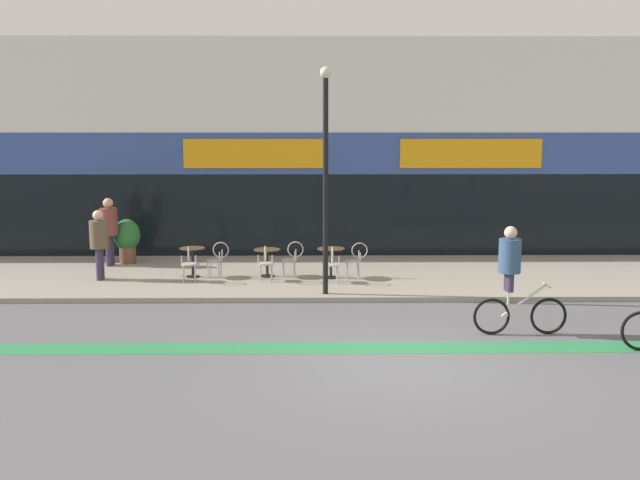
{
  "coord_description": "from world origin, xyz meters",
  "views": [
    {
      "loc": [
        -1.51,
        -11.78,
        3.91
      ],
      "look_at": [
        -1.3,
        5.41,
        1.28
      ],
      "focal_mm": 42.0,
      "sensor_mm": 36.0,
      "label": 1
    }
  ],
  "objects_px": {
    "cafe_chair_2_near": "(332,262)",
    "pedestrian_far_end": "(109,226)",
    "bistro_table_0": "(192,256)",
    "pedestrian_near_end": "(99,239)",
    "cafe_chair_1_side": "(292,256)",
    "cafe_chair_0_near": "(189,261)",
    "cafe_chair_0_side": "(217,257)",
    "bistro_table_2": "(331,257)",
    "planter_pot": "(127,238)",
    "cafe_chair_2_side": "(356,258)",
    "lamp_post": "(326,165)",
    "cafe_chair_1_near": "(266,261)",
    "cyclist_1": "(513,274)",
    "bistro_table_1": "(267,257)"
  },
  "relations": [
    {
      "from": "cafe_chair_2_near",
      "to": "planter_pot",
      "type": "distance_m",
      "value": 6.27
    },
    {
      "from": "planter_pot",
      "to": "pedestrian_near_end",
      "type": "bearing_deg",
      "value": -93.28
    },
    {
      "from": "cafe_chair_2_near",
      "to": "cyclist_1",
      "type": "height_order",
      "value": "cyclist_1"
    },
    {
      "from": "cafe_chair_1_near",
      "to": "cafe_chair_1_side",
      "type": "distance_m",
      "value": 0.88
    },
    {
      "from": "cafe_chair_0_near",
      "to": "cafe_chair_1_near",
      "type": "height_order",
      "value": "same"
    },
    {
      "from": "bistro_table_2",
      "to": "pedestrian_near_end",
      "type": "height_order",
      "value": "pedestrian_near_end"
    },
    {
      "from": "bistro_table_0",
      "to": "pedestrian_near_end",
      "type": "height_order",
      "value": "pedestrian_near_end"
    },
    {
      "from": "cafe_chair_2_near",
      "to": "pedestrian_far_end",
      "type": "relative_size",
      "value": 0.49
    },
    {
      "from": "cafe_chair_0_side",
      "to": "cafe_chair_1_side",
      "type": "distance_m",
      "value": 1.88
    },
    {
      "from": "cafe_chair_1_side",
      "to": "cafe_chair_2_near",
      "type": "distance_m",
      "value": 1.3
    },
    {
      "from": "bistro_table_1",
      "to": "pedestrian_far_end",
      "type": "distance_m",
      "value": 4.7
    },
    {
      "from": "cafe_chair_0_near",
      "to": "cafe_chair_0_side",
      "type": "xyz_separation_m",
      "value": [
        0.62,
        0.62,
        0.0
      ]
    },
    {
      "from": "pedestrian_far_end",
      "to": "planter_pot",
      "type": "bearing_deg",
      "value": -131.25
    },
    {
      "from": "cafe_chair_0_side",
      "to": "cafe_chair_1_side",
      "type": "relative_size",
      "value": 1.0
    },
    {
      "from": "lamp_post",
      "to": "cyclist_1",
      "type": "xyz_separation_m",
      "value": [
        3.46,
        -2.99,
        -1.89
      ]
    },
    {
      "from": "bistro_table_2",
      "to": "cafe_chair_2_side",
      "type": "xyz_separation_m",
      "value": [
        0.63,
        0.0,
        -0.02
      ]
    },
    {
      "from": "cafe_chair_1_side",
      "to": "pedestrian_near_end",
      "type": "distance_m",
      "value": 4.8
    },
    {
      "from": "cafe_chair_1_side",
      "to": "lamp_post",
      "type": "relative_size",
      "value": 0.18
    },
    {
      "from": "bistro_table_2",
      "to": "cyclist_1",
      "type": "relative_size",
      "value": 0.37
    },
    {
      "from": "bistro_table_0",
      "to": "pedestrian_far_end",
      "type": "relative_size",
      "value": 0.41
    },
    {
      "from": "cafe_chair_1_near",
      "to": "cafe_chair_2_near",
      "type": "xyz_separation_m",
      "value": [
        1.62,
        -0.21,
        0.0
      ]
    },
    {
      "from": "bistro_table_1",
      "to": "cafe_chair_1_side",
      "type": "bearing_deg",
      "value": -0.25
    },
    {
      "from": "cafe_chair_0_side",
      "to": "cyclist_1",
      "type": "xyz_separation_m",
      "value": [
        6.15,
        -4.93,
        0.53
      ]
    },
    {
      "from": "bistro_table_0",
      "to": "cafe_chair_2_near",
      "type": "xyz_separation_m",
      "value": [
        3.5,
        -0.78,
        -0.01
      ]
    },
    {
      "from": "cafe_chair_1_near",
      "to": "cafe_chair_2_near",
      "type": "bearing_deg",
      "value": -96.38
    },
    {
      "from": "bistro_table_1",
      "to": "cafe_chair_2_near",
      "type": "relative_size",
      "value": 0.78
    },
    {
      "from": "planter_pot",
      "to": "cyclist_1",
      "type": "height_order",
      "value": "cyclist_1"
    },
    {
      "from": "bistro_table_1",
      "to": "lamp_post",
      "type": "height_order",
      "value": "lamp_post"
    },
    {
      "from": "cafe_chair_1_side",
      "to": "pedestrian_near_end",
      "type": "height_order",
      "value": "pedestrian_near_end"
    },
    {
      "from": "bistro_table_2",
      "to": "cafe_chair_2_side",
      "type": "height_order",
      "value": "cafe_chair_2_side"
    },
    {
      "from": "bistro_table_2",
      "to": "pedestrian_far_end",
      "type": "relative_size",
      "value": 0.41
    },
    {
      "from": "cafe_chair_2_side",
      "to": "pedestrian_near_end",
      "type": "height_order",
      "value": "pedestrian_near_end"
    },
    {
      "from": "cafe_chair_0_side",
      "to": "planter_pot",
      "type": "relative_size",
      "value": 0.73
    },
    {
      "from": "pedestrian_near_end",
      "to": "lamp_post",
      "type": "bearing_deg",
      "value": -16.82
    },
    {
      "from": "bistro_table_0",
      "to": "cafe_chair_2_near",
      "type": "relative_size",
      "value": 0.83
    },
    {
      "from": "cafe_chair_2_near",
      "to": "cafe_chair_2_side",
      "type": "height_order",
      "value": "same"
    },
    {
      "from": "bistro_table_2",
      "to": "cafe_chair_0_near",
      "type": "height_order",
      "value": "cafe_chair_0_near"
    },
    {
      "from": "bistro_table_0",
      "to": "cyclist_1",
      "type": "relative_size",
      "value": 0.36
    },
    {
      "from": "bistro_table_0",
      "to": "cafe_chair_0_near",
      "type": "xyz_separation_m",
      "value": [
        0.01,
        -0.63,
        -0.01
      ]
    },
    {
      "from": "cyclist_1",
      "to": "cafe_chair_2_side",
      "type": "bearing_deg",
      "value": 117.88
    },
    {
      "from": "bistro_table_0",
      "to": "pedestrian_near_end",
      "type": "distance_m",
      "value": 2.33
    },
    {
      "from": "bistro_table_1",
      "to": "cafe_chair_1_side",
      "type": "relative_size",
      "value": 0.78
    },
    {
      "from": "cafe_chair_1_near",
      "to": "cyclist_1",
      "type": "bearing_deg",
      "value": -130.67
    },
    {
      "from": "bistro_table_2",
      "to": "cafe_chair_0_side",
      "type": "relative_size",
      "value": 0.84
    },
    {
      "from": "cafe_chair_1_near",
      "to": "cyclist_1",
      "type": "height_order",
      "value": "cyclist_1"
    },
    {
      "from": "cafe_chair_1_side",
      "to": "cafe_chair_1_near",
      "type": "bearing_deg",
      "value": 46.86
    },
    {
      "from": "bistro_table_1",
      "to": "cafe_chair_1_side",
      "type": "xyz_separation_m",
      "value": [
        0.63,
        -0.0,
        0.02
      ]
    },
    {
      "from": "cafe_chair_0_near",
      "to": "cafe_chair_0_side",
      "type": "height_order",
      "value": "same"
    },
    {
      "from": "bistro_table_0",
      "to": "lamp_post",
      "type": "height_order",
      "value": "lamp_post"
    },
    {
      "from": "cafe_chair_0_side",
      "to": "cafe_chair_2_near",
      "type": "relative_size",
      "value": 1.0
    }
  ]
}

